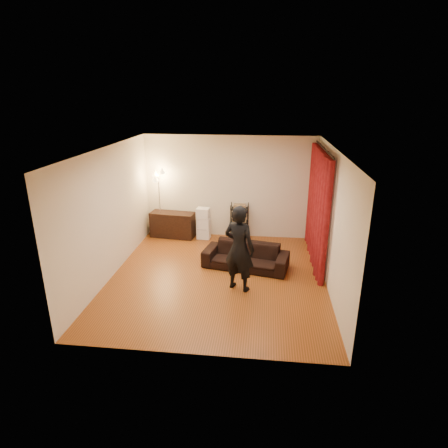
# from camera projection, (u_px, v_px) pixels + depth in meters

# --- Properties ---
(floor) EXTENTS (5.00, 5.00, 0.00)m
(floor) POSITION_uv_depth(u_px,v_px,m) (218.00, 277.00, 7.96)
(floor) COLOR #99491E
(floor) RESTS_ON ground
(ceiling) EXTENTS (5.00, 5.00, 0.00)m
(ceiling) POSITION_uv_depth(u_px,v_px,m) (217.00, 149.00, 7.05)
(ceiling) COLOR white
(ceiling) RESTS_ON ground
(wall_back) EXTENTS (5.00, 0.00, 5.00)m
(wall_back) POSITION_uv_depth(u_px,v_px,m) (230.00, 187.00, 9.85)
(wall_back) COLOR beige
(wall_back) RESTS_ON ground
(wall_front) EXTENTS (5.00, 0.00, 5.00)m
(wall_front) POSITION_uv_depth(u_px,v_px,m) (194.00, 274.00, 5.16)
(wall_front) COLOR beige
(wall_front) RESTS_ON ground
(wall_left) EXTENTS (0.00, 5.00, 5.00)m
(wall_left) POSITION_uv_depth(u_px,v_px,m) (110.00, 213.00, 7.75)
(wall_left) COLOR beige
(wall_left) RESTS_ON ground
(wall_right) EXTENTS (0.00, 5.00, 5.00)m
(wall_right) POSITION_uv_depth(u_px,v_px,m) (332.00, 221.00, 7.27)
(wall_right) COLOR beige
(wall_right) RESTS_ON ground
(curtain_rod) EXTENTS (0.04, 2.65, 0.04)m
(curtain_rod) POSITION_uv_depth(u_px,v_px,m) (324.00, 149.00, 7.92)
(curtain_rod) COLOR black
(curtain_rod) RESTS_ON wall_right
(curtain) EXTENTS (0.22, 2.65, 2.55)m
(curtain) POSITION_uv_depth(u_px,v_px,m) (318.00, 208.00, 8.36)
(curtain) COLOR maroon
(curtain) RESTS_ON ground
(sofa) EXTENTS (1.98, 1.08, 0.55)m
(sofa) POSITION_uv_depth(u_px,v_px,m) (246.00, 256.00, 8.32)
(sofa) COLOR black
(sofa) RESTS_ON ground
(person) EXTENTS (0.75, 0.63, 1.73)m
(person) POSITION_uv_depth(u_px,v_px,m) (239.00, 249.00, 7.22)
(person) COLOR black
(person) RESTS_ON ground
(media_cabinet) EXTENTS (1.21, 0.57, 0.68)m
(media_cabinet) POSITION_uv_depth(u_px,v_px,m) (173.00, 225.00, 10.09)
(media_cabinet) COLOR black
(media_cabinet) RESTS_ON ground
(storage_boxes) EXTENTS (0.37, 0.30, 0.85)m
(storage_boxes) POSITION_uv_depth(u_px,v_px,m) (204.00, 223.00, 9.93)
(storage_boxes) COLOR white
(storage_boxes) RESTS_ON ground
(wire_shelf) EXTENTS (0.51, 0.41, 0.98)m
(wire_shelf) POSITION_uv_depth(u_px,v_px,m) (239.00, 222.00, 9.87)
(wire_shelf) COLOR black
(wire_shelf) RESTS_ON ground
(floor_lamp) EXTENTS (0.38, 0.38, 1.83)m
(floor_lamp) POSITION_uv_depth(u_px,v_px,m) (160.00, 204.00, 9.91)
(floor_lamp) COLOR silver
(floor_lamp) RESTS_ON ground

